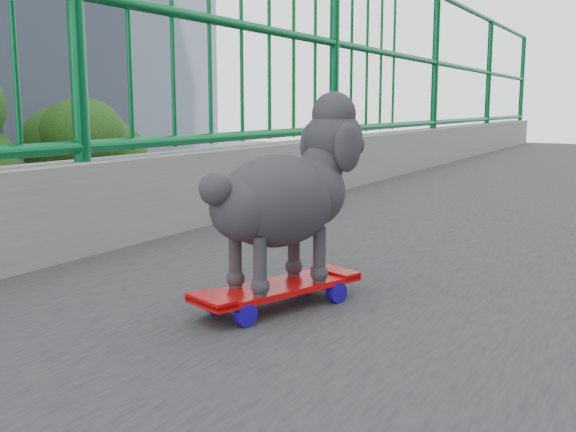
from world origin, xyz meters
The scene contains 3 objects.
skateboard centered at (-0.47, 3.71, 7.04)m, with size 0.28×0.46×0.06m.
poodle centered at (-0.47, 3.74, 7.28)m, with size 0.31×0.48×0.42m.
car_0 centered at (-6.00, 17.34, 0.66)m, with size 1.56×3.89×1.32m, color #99999E.
Camera 1 is at (0.31, 2.34, 7.48)m, focal length 42.00 mm.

